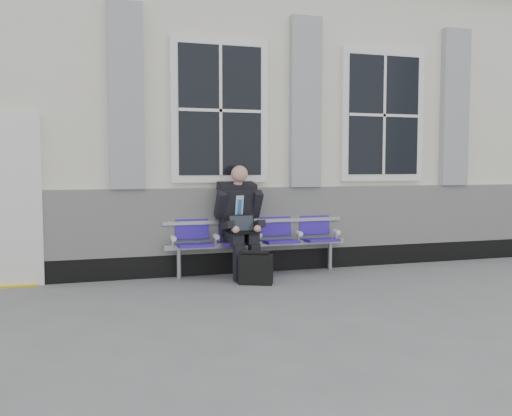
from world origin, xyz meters
name	(u,v)px	position (x,y,z in m)	size (l,w,h in m)	color
ground	(414,285)	(0.00, 0.00, 0.00)	(70.00, 70.00, 0.00)	slate
station_building	(308,126)	(-0.02, 3.47, 2.22)	(14.40, 4.40, 4.49)	silver
bench	(257,234)	(-1.66, 1.32, 0.55)	(2.60, 0.47, 0.91)	#9EA0A3
businessman	(239,218)	(-1.95, 1.18, 0.80)	(0.63, 0.84, 1.51)	black
briefcase	(256,269)	(-1.88, 0.65, 0.20)	(0.46, 0.33, 0.44)	black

